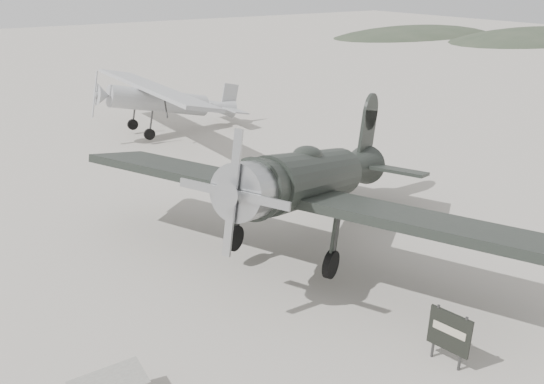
{
  "coord_description": "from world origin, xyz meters",
  "views": [
    {
      "loc": [
        -7.86,
        -12.85,
        8.01
      ],
      "look_at": [
        0.68,
        0.26,
        1.5
      ],
      "focal_mm": 35.0,
      "sensor_mm": 36.0,
      "label": 1
    }
  ],
  "objects": [
    {
      "name": "hill_northeast",
      "position": [
        50.0,
        40.0,
        0.0
      ],
      "size": [
        32.0,
        16.0,
        5.2
      ],
      "primitive_type": "ellipsoid",
      "color": "#2E3A2A",
      "rests_on": "ground"
    },
    {
      "name": "lowwing_monoplane",
      "position": [
        1.25,
        -1.18,
        2.33
      ],
      "size": [
        10.61,
        13.1,
        4.41
      ],
      "rotation": [
        0.0,
        0.24,
        0.48
      ],
      "color": "black",
      "rests_on": "ground"
    },
    {
      "name": "hill_east_north",
      "position": [
        60.0,
        28.0,
        0.0
      ],
      "size": [
        36.0,
        18.0,
        6.0
      ],
      "primitive_type": "ellipsoid",
      "color": "#2E3A2A",
      "rests_on": "ground"
    },
    {
      "name": "sign_board",
      "position": [
        0.46,
        -7.08,
        0.82
      ],
      "size": [
        0.28,
        0.94,
        1.37
      ],
      "rotation": [
        0.0,
        0.0,
        0.24
      ],
      "color": "#333333",
      "rests_on": "ground"
    },
    {
      "name": "ground",
      "position": [
        0.0,
        0.0,
        0.0
      ],
      "size": [
        160.0,
        160.0,
        0.0
      ],
      "primitive_type": "plane",
      "color": "#A09A8D",
      "rests_on": "ground"
    },
    {
      "name": "highwing_monoplane",
      "position": [
        2.37,
        13.08,
        2.01
      ],
      "size": [
        8.01,
        11.25,
        3.2
      ],
      "rotation": [
        0.0,
        0.23,
        0.03
      ],
      "color": "#A0A2A5",
      "rests_on": "ground"
    }
  ]
}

